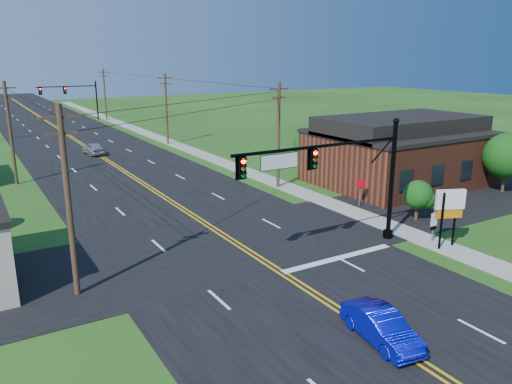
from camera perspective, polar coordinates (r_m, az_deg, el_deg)
ground at (r=21.54m, az=13.36°, el=-15.76°), size 260.00×260.00×0.00m
road_main at (r=65.25m, az=-18.74°, el=4.73°), size 16.00×220.00×0.04m
road_cross at (r=30.30m, az=-2.61°, el=-5.95°), size 70.00×10.00×0.04m
sidewalk at (r=59.06m, az=-6.57°, el=4.43°), size 2.00×160.00×0.08m
signal_mast_main at (r=28.08m, az=9.03°, el=2.26°), size 11.30×0.60×7.48m
signal_mast_far at (r=94.83m, az=-20.38°, el=10.37°), size 10.98×0.60×7.48m
brick_building at (r=46.27m, az=15.98°, el=3.89°), size 14.20×11.20×4.70m
utility_pole_left_a at (r=24.06m, az=-20.68°, el=-0.78°), size 1.80×0.28×9.00m
utility_pole_left_b at (r=48.49m, az=-26.27°, el=6.25°), size 1.80×0.28×9.00m
utility_pole_right_a at (r=42.35m, az=2.59°, el=6.72°), size 1.80×0.28×9.00m
utility_pole_right_b at (r=65.47m, az=-10.21°, el=9.48°), size 1.80×0.28×9.00m
utility_pole_right_c at (r=94.03m, az=-16.90°, el=10.73°), size 1.80×0.28×9.00m
tree_right_front at (r=45.86m, az=26.74°, el=3.70°), size 3.80×3.80×5.00m
tree_right_back at (r=49.45m, az=6.02°, el=5.38°), size 3.00×3.00×4.10m
shrub_corner at (r=35.76m, az=18.03°, el=-0.31°), size 2.00×2.00×2.86m
blue_car at (r=20.93m, az=14.11°, el=-14.75°), size 1.89×4.08×1.30m
distant_car at (r=60.70m, az=-18.08°, el=4.71°), size 1.96×4.23×1.40m
route_sign at (r=31.88m, az=19.65°, el=-3.33°), size 0.56×0.09×2.23m
stop_sign at (r=38.10m, az=11.84°, el=0.61°), size 0.74×0.31×2.17m
pylon_sign at (r=30.96m, az=21.27°, el=-1.48°), size 1.69×0.90×3.58m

